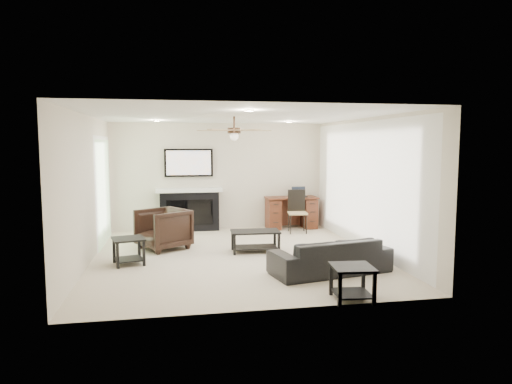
# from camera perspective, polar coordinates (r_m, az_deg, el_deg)

# --- Properties ---
(room_shell) EXTENTS (5.50, 5.54, 2.52)m
(room_shell) POSITION_cam_1_polar(r_m,az_deg,el_deg) (8.19, -1.41, 3.72)
(room_shell) COLOR beige
(room_shell) RESTS_ON ground
(sofa) EXTENTS (1.98, 1.09, 0.55)m
(sofa) POSITION_cam_1_polar(r_m,az_deg,el_deg) (7.29, 9.26, -7.87)
(sofa) COLOR black
(sofa) RESTS_ON ground
(armchair) EXTENTS (1.17, 1.16, 0.78)m
(armchair) POSITION_cam_1_polar(r_m,az_deg,el_deg) (8.95, -11.54, -4.54)
(armchair) COLOR black
(armchair) RESTS_ON ground
(coffee_table) EXTENTS (0.92, 0.54, 0.40)m
(coffee_table) POSITION_cam_1_polar(r_m,az_deg,el_deg) (8.58, -0.09, -6.17)
(coffee_table) COLOR black
(coffee_table) RESTS_ON ground
(end_table_near) EXTENTS (0.57, 0.57, 0.45)m
(end_table_near) POSITION_cam_1_polar(r_m,az_deg,el_deg) (6.12, 11.92, -11.08)
(end_table_near) COLOR black
(end_table_near) RESTS_ON ground
(end_table_left) EXTENTS (0.61, 0.61, 0.45)m
(end_table_left) POSITION_cam_1_polar(r_m,az_deg,el_deg) (7.99, -15.62, -7.13)
(end_table_left) COLOR black
(end_table_left) RESTS_ON ground
(fireplace_unit) EXTENTS (1.52, 0.34, 1.91)m
(fireplace_unit) POSITION_cam_1_polar(r_m,az_deg,el_deg) (10.65, -8.34, 0.25)
(fireplace_unit) COLOR black
(fireplace_unit) RESTS_ON ground
(desk) EXTENTS (1.22, 0.56, 0.76)m
(desk) POSITION_cam_1_polar(r_m,az_deg,el_deg) (10.95, 4.43, -2.58)
(desk) COLOR #361B0D
(desk) RESTS_ON ground
(desk_chair) EXTENTS (0.48, 0.49, 0.97)m
(desk_chair) POSITION_cam_1_polar(r_m,az_deg,el_deg) (10.41, 5.21, -2.45)
(desk_chair) COLOR black
(desk_chair) RESTS_ON ground
(laptop) EXTENTS (0.33, 0.24, 0.23)m
(laptop) POSITION_cam_1_polar(r_m,az_deg,el_deg) (10.92, 5.49, 0.00)
(laptop) COLOR black
(laptop) RESTS_ON desk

